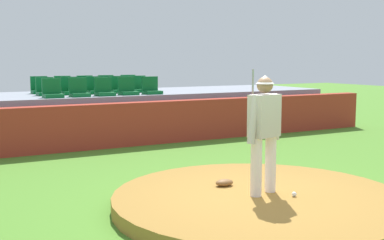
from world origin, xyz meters
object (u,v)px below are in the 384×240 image
Objects in this scene: stadium_chair_2 at (104,90)px; stadium_chair_14 at (129,86)px; pitcher at (264,126)px; stadium_chair_4 at (151,89)px; stadium_chair_12 at (86,87)px; stadium_chair_0 at (52,92)px; stadium_chair_1 at (79,91)px; stadium_chair_3 at (128,89)px; fielding_glove at (224,183)px; stadium_chair_11 at (63,87)px; stadium_chair_5 at (46,90)px; stadium_chair_6 at (70,89)px; stadium_chair_9 at (139,87)px; stadium_chair_8 at (118,88)px; stadium_chair_13 at (107,86)px; baseball at (294,194)px; stadium_chair_7 at (96,88)px.

stadium_chair_14 is at bearing -128.55° from stadium_chair_2.
stadium_chair_4 is (1.32, 7.15, 0.15)m from pitcher.
stadium_chair_0 is at bearing 51.46° from stadium_chair_12.
stadium_chair_3 is (1.40, 0.03, 0.00)m from stadium_chair_1.
stadium_chair_14 is (1.62, 8.29, 1.14)m from fielding_glove.
stadium_chair_2 and stadium_chair_11 have the same top height.
fielding_glove is at bearing 88.64° from stadium_chair_12.
stadium_chair_2 is at bearing 147.05° from stadium_chair_5.
stadium_chair_11 is (0.03, 1.77, 0.00)m from stadium_chair_1.
stadium_chair_6 is (-2.10, 0.89, 0.00)m from stadium_chair_4.
stadium_chair_6 is 1.00× the size of stadium_chair_9.
stadium_chair_4 is (2.11, -0.01, 0.00)m from stadium_chair_1.
stadium_chair_13 is (-0.02, 0.92, 0.00)m from stadium_chair_8.
stadium_chair_2 is 1.00× the size of stadium_chair_4.
pitcher is 5.99× the size of fielding_glove.
stadium_chair_5 and stadium_chair_13 have the same top height.
stadium_chair_11 is (-1.39, 0.88, 0.00)m from stadium_chair_8.
stadium_chair_12 is at bearing 74.27° from pitcher.
stadium_chair_13 is at bearing -51.89° from stadium_chair_9.
pitcher is 8.96m from stadium_chair_11.
stadium_chair_11 is (-0.76, 8.93, 0.15)m from pitcher.
stadium_chair_9 is (2.79, 0.01, 0.00)m from stadium_chair_5.
stadium_chair_6 is at bearing 0.31° from stadium_chair_8.
stadium_chair_5 is 1.00× the size of stadium_chair_14.
stadium_chair_4 is at bearing 127.35° from stadium_chair_8.
stadium_chair_1 and stadium_chair_14 have the same top height.
stadium_chair_6 is (-1.39, 0.85, 0.00)m from stadium_chair_3.
stadium_chair_8 reaches higher than fielding_glove.
stadium_chair_7 reaches higher than baseball.
stadium_chair_9 is (0.00, 0.91, 0.00)m from stadium_chair_4.
stadium_chair_12 is (1.40, 0.87, 0.00)m from stadium_chair_5.
fielding_glove is at bearing 94.55° from stadium_chair_1.
stadium_chair_13 is at bearing -68.76° from stadium_chair_4.
stadium_chair_6 is 1.41m from stadium_chair_8.
stadium_chair_3 and stadium_chair_4 have the same top height.
stadium_chair_4 is at bearing 89.02° from stadium_chair_14.
stadium_chair_8 is 1.00× the size of stadium_chair_9.
stadium_chair_3 is at bearing 85.17° from fielding_glove.
baseball is 0.15× the size of stadium_chair_6.
stadium_chair_14 is (1.39, 0.92, 0.00)m from stadium_chair_7.
stadium_chair_1 is (-1.09, 7.51, 1.15)m from baseball.
stadium_chair_6 is at bearing 33.62° from stadium_chair_13.
stadium_chair_14 reaches higher than fielding_glove.
stadium_chair_0 is 2.81m from stadium_chair_4.
stadium_chair_1 and stadium_chair_3 have the same top height.
stadium_chair_2 is 1.77m from stadium_chair_12.
fielding_glove is at bearing 100.69° from stadium_chair_0.
baseball is 8.48m from stadium_chair_8.
stadium_chair_4 is at bearing 176.85° from stadium_chair_3.
stadium_chair_4 is at bearing 111.24° from stadium_chair_13.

